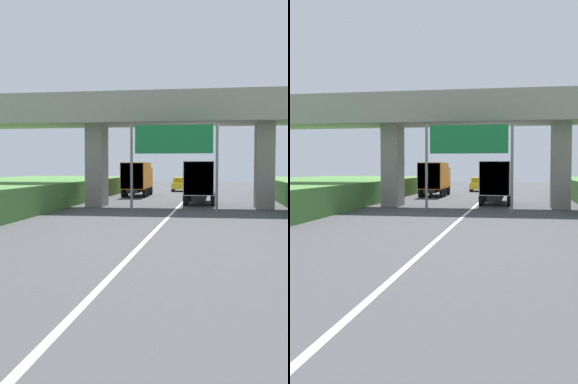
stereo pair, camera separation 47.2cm
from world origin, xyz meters
The scene contains 6 objects.
lane_centre_stripe centered at (0.00, 30.24, 0.00)m, with size 0.20×100.48×0.01m, color white.
overpass_bridge centered at (0.00, 37.80, 6.40)m, with size 40.00×4.80×8.39m.
overhead_highway_sign centered at (0.00, 33.84, 4.40)m, with size 5.88×0.18×5.89m.
truck_orange centered at (-5.19, 50.42, 1.93)m, with size 2.44×7.30×3.44m.
truck_silver centered at (1.50, 41.36, 1.93)m, with size 2.44×7.30×3.44m.
car_yellow centered at (-1.67, 61.26, 0.86)m, with size 1.86×4.10×1.72m.
Camera 2 is at (3.29, 2.40, 2.97)m, focal length 44.41 mm.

